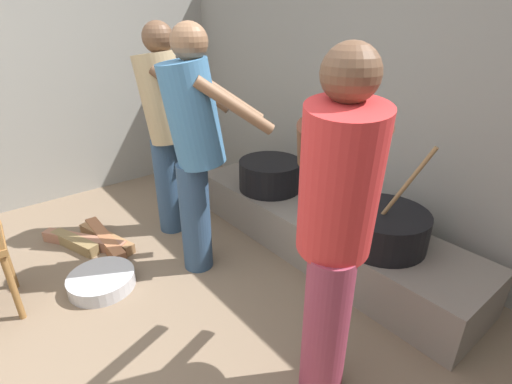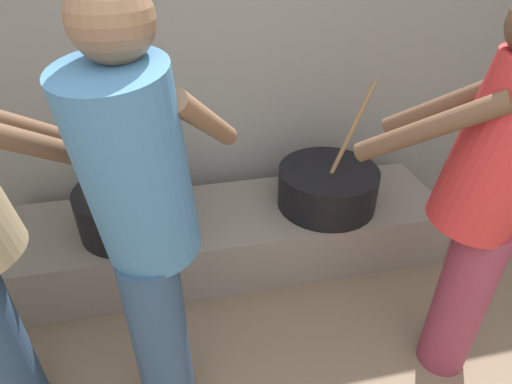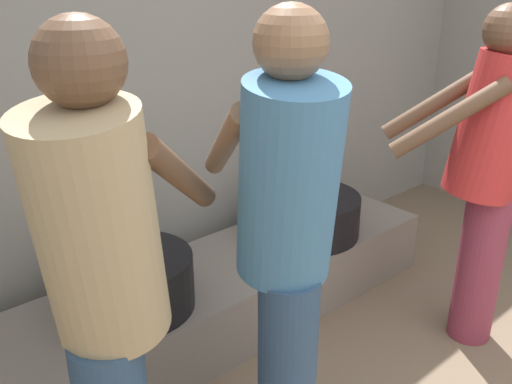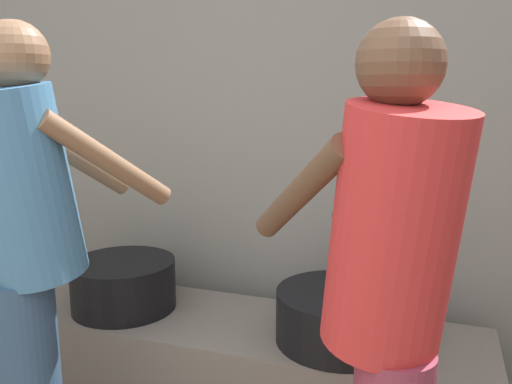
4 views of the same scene
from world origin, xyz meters
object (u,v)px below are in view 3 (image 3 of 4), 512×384
(cook_in_red_shirt, at_px, (489,164))
(cook_in_blue_shirt, at_px, (287,233))
(cooking_pot_secondary, at_px, (134,282))
(cook_in_tan_shirt, at_px, (105,287))
(cooking_pot_main, at_px, (309,214))

(cook_in_red_shirt, height_order, cook_in_blue_shirt, cook_in_blue_shirt)
(cooking_pot_secondary, bearing_deg, cook_in_tan_shirt, -122.60)
(cooking_pot_secondary, xyz_separation_m, cook_in_red_shirt, (1.31, -0.80, 0.43))
(cook_in_red_shirt, distance_m, cook_in_tan_shirt, 1.73)
(cook_in_red_shirt, xyz_separation_m, cook_in_tan_shirt, (-1.73, 0.15, 0.03))
(cook_in_tan_shirt, bearing_deg, cook_in_red_shirt, -4.81)
(cooking_pot_secondary, bearing_deg, cook_in_blue_shirt, -78.73)
(cooking_pot_main, height_order, cook_in_blue_shirt, cook_in_blue_shirt)
(cook_in_tan_shirt, distance_m, cook_in_blue_shirt, 0.58)
(cooking_pot_main, height_order, cook_in_red_shirt, cook_in_red_shirt)
(cooking_pot_main, bearing_deg, cook_in_blue_shirt, -140.57)
(cooking_pot_main, relative_size, cooking_pot_secondary, 1.34)
(cook_in_tan_shirt, bearing_deg, cooking_pot_main, 23.95)
(cooking_pot_secondary, distance_m, cook_in_tan_shirt, 0.91)
(cooking_pot_main, distance_m, cook_in_tan_shirt, 1.68)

